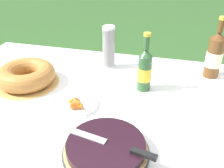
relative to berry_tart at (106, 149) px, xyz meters
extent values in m
cube|color=brown|center=(-0.17, 0.33, -0.05)|extent=(1.70, 1.12, 0.03)
cylinder|color=brown|center=(-0.96, 0.83, -0.41)|extent=(0.06, 0.06, 0.68)
cube|color=white|center=(-0.17, 0.33, -0.03)|extent=(1.71, 1.13, 0.00)
cube|color=white|center=(-0.17, 0.90, -0.08)|extent=(1.71, 0.00, 0.10)
cylinder|color=#38383D|center=(0.00, 0.00, -0.02)|extent=(0.31, 0.31, 0.02)
cylinder|color=tan|center=(0.00, 0.00, 0.00)|extent=(0.30, 0.30, 0.01)
cylinder|color=black|center=(0.00, 0.00, 0.02)|extent=(0.28, 0.28, 0.03)
cube|color=silver|center=(-0.09, 0.02, 0.03)|extent=(0.19, 0.06, 0.00)
cube|color=black|center=(0.14, -0.03, 0.04)|extent=(0.09, 0.04, 0.01)
cylinder|color=tan|center=(-0.55, 0.39, -0.02)|extent=(0.34, 0.34, 0.01)
torus|color=#AD7033|center=(-0.55, 0.39, 0.03)|extent=(0.31, 0.31, 0.10)
cylinder|color=white|center=(-0.17, 0.69, 0.02)|extent=(0.07, 0.07, 0.09)
cylinder|color=white|center=(-0.17, 0.69, 0.03)|extent=(0.07, 0.07, 0.09)
cylinder|color=white|center=(-0.17, 0.69, 0.05)|extent=(0.07, 0.07, 0.09)
cylinder|color=white|center=(-0.17, 0.69, 0.06)|extent=(0.07, 0.07, 0.09)
cylinder|color=white|center=(-0.17, 0.69, 0.07)|extent=(0.07, 0.07, 0.09)
cylinder|color=white|center=(-0.17, 0.69, 0.09)|extent=(0.07, 0.07, 0.09)
cylinder|color=white|center=(-0.17, 0.69, 0.10)|extent=(0.07, 0.07, 0.09)
cylinder|color=white|center=(-0.17, 0.69, 0.11)|extent=(0.07, 0.07, 0.09)
cylinder|color=white|center=(-0.17, 0.69, 0.12)|extent=(0.07, 0.07, 0.09)
cylinder|color=white|center=(-0.17, 0.69, 0.14)|extent=(0.07, 0.07, 0.09)
cylinder|color=white|center=(-0.17, 0.69, 0.15)|extent=(0.07, 0.07, 0.09)
cylinder|color=white|center=(-0.17, 0.69, 0.16)|extent=(0.07, 0.07, 0.09)
cylinder|color=white|center=(-0.17, 0.69, 0.18)|extent=(0.07, 0.07, 0.09)
torus|color=white|center=(-0.17, 0.69, 0.22)|extent=(0.07, 0.07, 0.01)
cylinder|color=#2D562D|center=(0.07, 0.49, 0.07)|extent=(0.07, 0.07, 0.19)
cylinder|color=yellow|center=(0.07, 0.49, 0.06)|extent=(0.07, 0.07, 0.07)
cone|color=#2D562D|center=(0.07, 0.49, 0.18)|extent=(0.07, 0.07, 0.04)
cylinder|color=#2D562D|center=(0.07, 0.49, 0.23)|extent=(0.03, 0.03, 0.06)
cylinder|color=gold|center=(0.07, 0.49, 0.27)|extent=(0.03, 0.03, 0.02)
cylinder|color=brown|center=(0.41, 0.72, 0.08)|extent=(0.08, 0.08, 0.22)
cylinder|color=beige|center=(0.41, 0.72, 0.08)|extent=(0.09, 0.09, 0.08)
cone|color=brown|center=(0.41, 0.72, 0.21)|extent=(0.08, 0.08, 0.04)
cylinder|color=brown|center=(0.41, 0.72, 0.26)|extent=(0.03, 0.03, 0.06)
cylinder|color=gold|center=(0.41, 0.72, 0.30)|extent=(0.03, 0.03, 0.02)
cylinder|color=white|center=(-0.22, 0.26, -0.02)|extent=(0.22, 0.22, 0.01)
torus|color=white|center=(-0.22, 0.26, -0.01)|extent=(0.21, 0.21, 0.01)
cone|color=#B96F1A|center=(-0.24, 0.27, -0.01)|extent=(0.05, 0.05, 0.03)
cone|color=#AD4A18|center=(-0.22, 0.27, 0.00)|extent=(0.06, 0.06, 0.02)
cone|color=#BB5610|center=(-0.19, 0.22, 0.01)|extent=(0.04, 0.04, 0.03)
cone|color=#C6530E|center=(-0.22, 0.25, -0.01)|extent=(0.04, 0.04, 0.03)
cone|color=#BC7821|center=(-0.22, 0.25, 0.01)|extent=(0.05, 0.05, 0.04)
cone|color=#CE611F|center=(-0.22, 0.21, 0.01)|extent=(0.05, 0.05, 0.05)
cone|color=#D06612|center=(-0.18, 0.23, 0.00)|extent=(0.03, 0.04, 0.03)
camera|label=1|loc=(0.18, -0.62, 0.65)|focal=40.00mm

